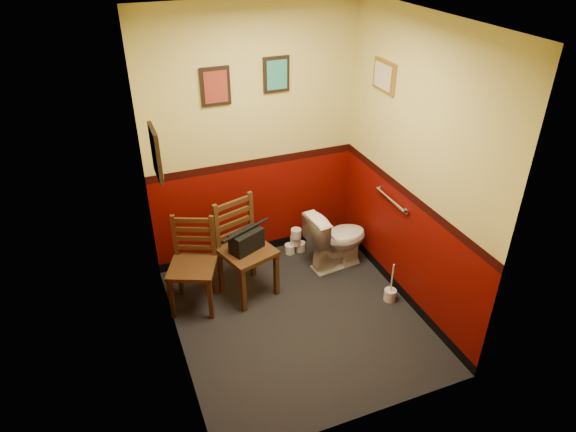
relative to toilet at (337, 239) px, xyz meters
The scene contains 17 objects.
floor 1.03m from the toilet, 137.92° to the right, with size 2.20×2.40×0.00m, color black.
ceiling 2.56m from the toilet, 137.92° to the right, with size 2.20×2.40×0.00m, color silver.
wall_back 1.36m from the toilet, 142.62° to the left, with size 2.20×2.70×0.00m, color #580804.
wall_front 2.23m from the toilet, 111.27° to the right, with size 2.20×2.70×0.00m, color #580804.
wall_left 2.18m from the toilet, 160.35° to the right, with size 2.40×2.70×0.00m, color #580804.
wall_right 1.27m from the toilet, 59.69° to the right, with size 2.40×2.70×0.00m, color #580804.
grab_bar 0.82m from the toilet, 48.86° to the right, with size 0.05×0.56×0.06m.
framed_print_back_a 2.01m from the toilet, 153.67° to the left, with size 0.28×0.04×0.36m.
framed_print_back_b 1.81m from the toilet, 131.59° to the left, with size 0.26×0.04×0.34m.
framed_print_left 2.42m from the toilet, 163.00° to the right, with size 0.04×0.30×0.38m.
framed_print_right 1.76m from the toilet, ahead, with size 0.04×0.34×0.28m.
toilet is the anchor object (origin of this frame).
toilet_brush 0.82m from the toilet, 72.02° to the right, with size 0.12×0.12×0.43m.
chair_left 1.56m from the toilet, behind, with size 0.56×0.56×0.91m.
chair_right 1.06m from the toilet, behind, with size 0.59×0.59×1.00m.
handbag 1.07m from the toilet, behind, with size 0.37×0.29×0.24m.
tp_stack 0.54m from the toilet, 129.83° to the left, with size 0.24×0.15×0.31m.
Camera 1 is at (-1.45, -3.40, 3.35)m, focal length 32.00 mm.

